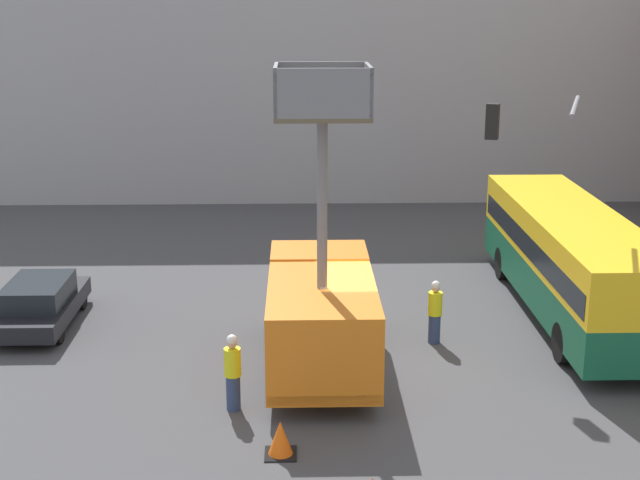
% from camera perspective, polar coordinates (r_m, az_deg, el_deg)
% --- Properties ---
extents(ground_plane, '(120.00, 120.00, 0.00)m').
position_cam_1_polar(ground_plane, '(22.62, 3.09, -8.15)').
color(ground_plane, '#424244').
extents(building_backdrop_far, '(44.00, 10.00, 10.68)m').
position_cam_1_polar(building_backdrop_far, '(43.88, 0.82, 10.67)').
color(building_backdrop_far, '#9E9EA3').
rests_on(building_backdrop_far, ground_plane).
extents(utility_truck, '(2.55, 6.08, 7.57)m').
position_cam_1_polar(utility_truck, '(21.90, 0.07, -4.40)').
color(utility_truck, orange).
rests_on(utility_truck, ground_plane).
extents(city_bus, '(2.57, 11.10, 3.05)m').
position_cam_1_polar(city_bus, '(26.56, 15.73, -0.97)').
color(city_bus, '#145638').
rests_on(city_bus, ground_plane).
extents(traffic_light_pole, '(4.04, 3.79, 6.70)m').
position_cam_1_polar(traffic_light_pole, '(23.18, 17.18, 3.56)').
color(traffic_light_pole, slate).
rests_on(traffic_light_pole, ground_plane).
extents(road_worker_near_truck, '(0.38, 0.38, 1.80)m').
position_cam_1_polar(road_worker_near_truck, '(20.21, -5.60, -8.43)').
color(road_worker_near_truck, navy).
rests_on(road_worker_near_truck, ground_plane).
extents(road_worker_directing, '(0.38, 0.38, 1.74)m').
position_cam_1_polar(road_worker_directing, '(24.00, 7.37, -4.61)').
color(road_worker_directing, navy).
rests_on(road_worker_directing, ground_plane).
extents(traffic_cone_mid_road, '(0.65, 0.65, 0.75)m').
position_cam_1_polar(traffic_cone_mid_road, '(18.52, -2.55, -12.60)').
color(traffic_cone_mid_road, black).
rests_on(traffic_cone_mid_road, ground_plane).
extents(parked_car_curbside, '(1.80, 4.33, 1.38)m').
position_cam_1_polar(parked_car_curbside, '(26.19, -17.46, -3.86)').
color(parked_car_curbside, black).
rests_on(parked_car_curbside, ground_plane).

